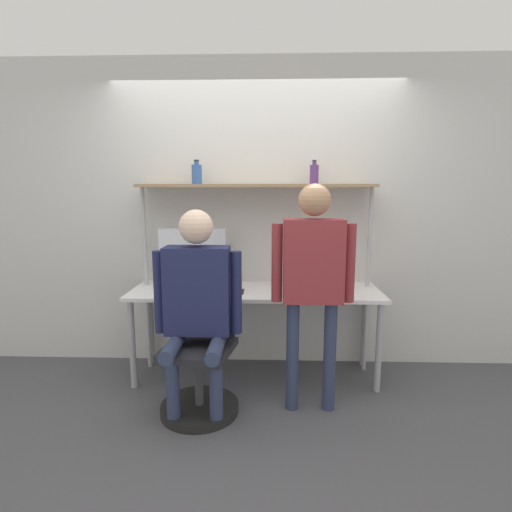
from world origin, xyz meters
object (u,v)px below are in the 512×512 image
at_px(monitor, 193,253).
at_px(person_seated, 197,295).
at_px(person_standing, 313,270).
at_px(bottle_purple, 314,174).
at_px(cell_phone, 240,291).
at_px(bottle_blue, 197,174).
at_px(office_chair, 201,371).
at_px(laptop, 208,285).

relative_size(monitor, person_seated, 0.41).
height_order(person_standing, bottle_purple, bottle_purple).
bearing_deg(person_seated, cell_phone, 63.59).
bearing_deg(bottle_blue, office_chair, -80.09).
bearing_deg(office_chair, bottle_blue, 99.91).
bearing_deg(monitor, bottle_blue, 0.94).
bearing_deg(cell_phone, laptop, -176.11).
bearing_deg(person_standing, cell_phone, 141.45).
height_order(office_chair, bottle_blue, bottle_blue).
bearing_deg(laptop, bottle_blue, 115.03).
height_order(laptop, bottle_blue, bottle_blue).
height_order(monitor, person_standing, person_standing).
bearing_deg(bottle_purple, person_seated, -139.35).
distance_m(office_chair, bottle_blue, 1.58).
height_order(cell_phone, person_standing, person_standing).
bearing_deg(bottle_blue, laptop, -64.97).
xyz_separation_m(office_chair, bottle_blue, (-0.12, 0.70, 1.42)).
bearing_deg(cell_phone, bottle_purple, 20.62).
bearing_deg(bottle_purple, laptop, -164.07).
xyz_separation_m(monitor, laptop, (0.17, -0.25, -0.22)).
relative_size(monitor, bottle_purple, 3.08).
bearing_deg(monitor, cell_phone, -28.40).
xyz_separation_m(laptop, person_standing, (0.80, -0.42, 0.22)).
relative_size(laptop, person_seated, 0.23).
bearing_deg(office_chair, laptop, 90.90).
height_order(cell_phone, bottle_purple, bottle_purple).
xyz_separation_m(laptop, bottle_purple, (0.86, 0.25, 0.89)).
distance_m(person_standing, bottle_purple, 0.95).
bearing_deg(bottle_blue, bottle_purple, 0.00).
distance_m(monitor, cell_phone, 0.55).
distance_m(cell_phone, office_chair, 0.71).
xyz_separation_m(cell_phone, office_chair, (-0.25, -0.47, -0.47)).
bearing_deg(laptop, cell_phone, 3.89).
bearing_deg(laptop, person_seated, -90.06).
height_order(office_chair, bottle_purple, bottle_purple).
bearing_deg(monitor, laptop, -55.57).
bearing_deg(person_seated, office_chair, 79.81).
bearing_deg(person_standing, bottle_blue, 144.02).
bearing_deg(person_standing, office_chair, -177.43).
bearing_deg(office_chair, cell_phone, 62.29).
xyz_separation_m(laptop, bottle_blue, (-0.11, 0.25, 0.89)).
distance_m(person_seated, bottle_purple, 1.41).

